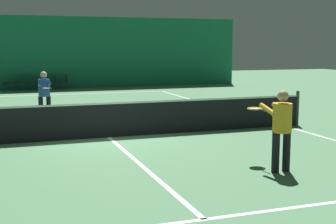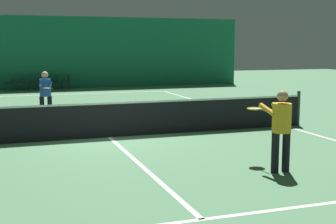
# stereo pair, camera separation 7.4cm
# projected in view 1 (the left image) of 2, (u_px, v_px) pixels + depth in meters

# --- Properties ---
(ground_plane) EXTENTS (60.00, 60.00, 0.00)m
(ground_plane) POSITION_uv_depth(u_px,v_px,m) (109.00, 137.00, 12.63)
(ground_plane) COLOR #4C7F56
(backdrop_curtain) EXTENTS (23.00, 0.12, 4.15)m
(backdrop_curtain) POSITION_uv_depth(u_px,v_px,m) (51.00, 53.00, 26.72)
(backdrop_curtain) COLOR #196B4C
(backdrop_curtain) RESTS_ON ground
(court_line_baseline_far) EXTENTS (11.00, 0.10, 0.00)m
(court_line_baseline_far) POSITION_uv_depth(u_px,v_px,m) (59.00, 95.00, 23.75)
(court_line_baseline_far) COLOR white
(court_line_baseline_far) RESTS_ON ground
(court_line_service_far) EXTENTS (8.25, 0.10, 0.00)m
(court_line_service_far) POSITION_uv_depth(u_px,v_px,m) (75.00, 108.00, 18.61)
(court_line_service_far) COLOR white
(court_line_service_far) RESTS_ON ground
(court_line_service_near) EXTENTS (8.25, 0.10, 0.00)m
(court_line_service_near) POSITION_uv_depth(u_px,v_px,m) (204.00, 219.00, 6.64)
(court_line_service_near) COLOR white
(court_line_service_near) RESTS_ON ground
(court_line_sideline_right) EXTENTS (0.10, 23.80, 0.00)m
(court_line_sideline_right) POSITION_uv_depth(u_px,v_px,m) (284.00, 126.00, 14.42)
(court_line_sideline_right) COLOR white
(court_line_sideline_right) RESTS_ON ground
(court_line_centre) EXTENTS (0.10, 12.80, 0.00)m
(court_line_centre) POSITION_uv_depth(u_px,v_px,m) (109.00, 137.00, 12.63)
(court_line_centre) COLOR white
(court_line_centre) RESTS_ON ground
(tennis_net) EXTENTS (12.00, 0.10, 1.07)m
(tennis_net) POSITION_uv_depth(u_px,v_px,m) (109.00, 119.00, 12.55)
(tennis_net) COLOR black
(tennis_net) RESTS_ON ground
(player_near) EXTENTS (0.42, 1.34, 1.61)m
(player_near) POSITION_uv_depth(u_px,v_px,m) (281.00, 124.00, 9.08)
(player_near) COLOR black
(player_near) RESTS_ON ground
(player_far) EXTENTS (0.41, 1.33, 1.62)m
(player_far) POSITION_uv_depth(u_px,v_px,m) (44.00, 92.00, 15.43)
(player_far) COLOR black
(player_far) RESTS_ON ground
(courtside_chair_0) EXTENTS (0.44, 0.44, 0.84)m
(courtside_chair_0) POSITION_uv_depth(u_px,v_px,m) (8.00, 82.00, 25.64)
(courtside_chair_0) COLOR #2D2D2D
(courtside_chair_0) RESTS_ON ground
(courtside_chair_1) EXTENTS (0.44, 0.44, 0.84)m
(courtside_chair_1) POSITION_uv_depth(u_px,v_px,m) (20.00, 82.00, 25.84)
(courtside_chair_1) COLOR #2D2D2D
(courtside_chair_1) RESTS_ON ground
(courtside_chair_2) EXTENTS (0.44, 0.44, 0.84)m
(courtside_chair_2) POSITION_uv_depth(u_px,v_px,m) (31.00, 82.00, 26.03)
(courtside_chair_2) COLOR #2D2D2D
(courtside_chair_2) RESTS_ON ground
(courtside_chair_3) EXTENTS (0.44, 0.44, 0.84)m
(courtside_chair_3) POSITION_uv_depth(u_px,v_px,m) (42.00, 81.00, 26.23)
(courtside_chair_3) COLOR #2D2D2D
(courtside_chair_3) RESTS_ON ground
(courtside_chair_4) EXTENTS (0.44, 0.44, 0.84)m
(courtside_chair_4) POSITION_uv_depth(u_px,v_px,m) (53.00, 81.00, 26.43)
(courtside_chair_4) COLOR #2D2D2D
(courtside_chair_4) RESTS_ON ground
(courtside_chair_5) EXTENTS (0.44, 0.44, 0.84)m
(courtside_chair_5) POSITION_uv_depth(u_px,v_px,m) (64.00, 81.00, 26.63)
(courtside_chair_5) COLOR #2D2D2D
(courtside_chair_5) RESTS_ON ground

